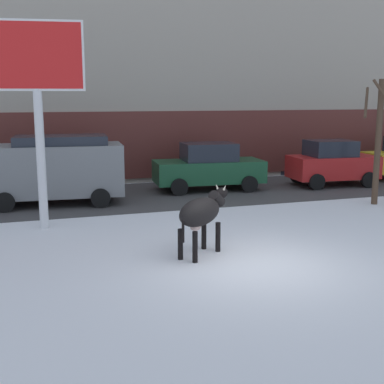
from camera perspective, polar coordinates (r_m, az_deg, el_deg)
ground_plane at (r=11.27m, az=7.05°, el=-8.05°), size 120.00×120.00×0.00m
road_strip at (r=19.01m, az=-3.74°, el=-0.31°), size 60.00×5.60×0.01m
building_facade at (r=24.62m, az=-7.49°, el=17.24°), size 44.00×6.10×13.00m
cow_black at (r=11.61m, az=1.06°, el=-2.32°), size 1.74×1.50×1.54m
billboard at (r=14.38m, az=-17.03°, el=13.03°), size 2.52×0.60×5.56m
car_grey_van at (r=17.78m, az=-15.20°, el=2.63°), size 4.73×2.39×2.32m
car_darkgreen_sedan at (r=19.88m, az=1.87°, el=2.82°), size 4.32×2.23×1.84m
car_red_hatchback at (r=21.67m, az=15.40°, el=3.14°), size 3.62×2.14×1.86m
pedestrian_near_billboard at (r=23.52m, az=7.48°, el=3.87°), size 0.36×0.24×1.73m
pedestrian_by_cars at (r=24.07m, az=10.09°, el=3.95°), size 0.36×0.24×1.73m
bare_tree_far_back at (r=18.11m, az=20.04°, el=5.67°), size 0.91×1.21×4.16m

